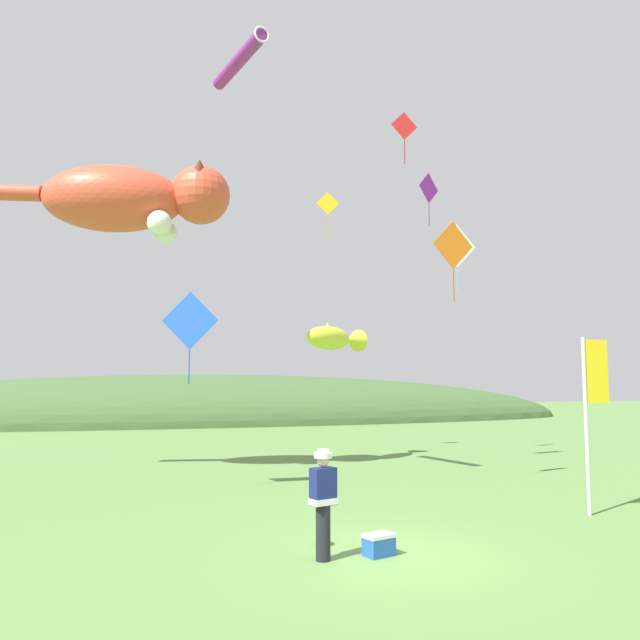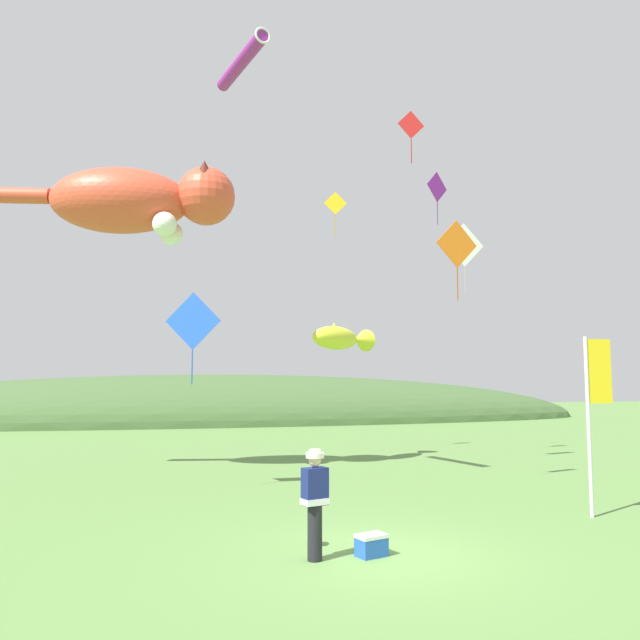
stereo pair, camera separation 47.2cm
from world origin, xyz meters
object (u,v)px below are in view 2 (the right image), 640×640
(kite_fish_windsock, at_px, (341,338))
(kite_spool, at_px, (316,537))
(picnic_cooler, at_px, (371,545))
(kite_diamond_violet, at_px, (437,187))
(kite_tube_streamer, at_px, (242,62))
(kite_diamond_blue, at_px, (193,321))
(kite_diamond_orange, at_px, (457,245))
(kite_diamond_white, at_px, (464,245))
(festival_banner_pole, at_px, (594,398))
(festival_attendant, at_px, (315,500))
(kite_giant_cat, at_px, (139,201))
(kite_diamond_gold, at_px, (335,204))
(kite_diamond_red, at_px, (411,125))

(kite_fish_windsock, bearing_deg, kite_spool, -108.32)
(picnic_cooler, bearing_deg, kite_diamond_violet, 60.24)
(kite_fish_windsock, relative_size, kite_tube_streamer, 0.95)
(kite_diamond_blue, bearing_deg, kite_diamond_orange, -9.26)
(kite_tube_streamer, height_order, kite_diamond_white, kite_tube_streamer)
(kite_diamond_orange, relative_size, kite_diamond_white, 0.93)
(festival_banner_pole, relative_size, kite_diamond_white, 1.59)
(kite_diamond_white, bearing_deg, kite_fish_windsock, 153.25)
(festival_attendant, height_order, kite_giant_cat, kite_giant_cat)
(kite_fish_windsock, bearing_deg, kite_diamond_white, -26.75)
(kite_tube_streamer, height_order, kite_diamond_gold, kite_tube_streamer)
(kite_spool, distance_m, kite_diamond_white, 13.26)
(festival_attendant, distance_m, kite_diamond_violet, 17.08)
(kite_spool, xyz_separation_m, kite_diamond_violet, (7.54, 11.00, 10.27))
(kite_fish_windsock, bearing_deg, kite_diamond_red, -27.57)
(kite_diamond_violet, bearing_deg, kite_diamond_red, -133.69)
(kite_giant_cat, height_order, kite_fish_windsock, kite_giant_cat)
(festival_banner_pole, relative_size, kite_fish_windsock, 1.30)
(kite_diamond_blue, bearing_deg, kite_diamond_red, 24.25)
(picnic_cooler, distance_m, kite_diamond_white, 13.44)
(kite_giant_cat, relative_size, kite_diamond_gold, 4.33)
(kite_fish_windsock, relative_size, kite_diamond_orange, 1.33)
(kite_diamond_orange, xyz_separation_m, kite_diamond_violet, (2.47, 6.54, 3.80))
(festival_attendant, bearing_deg, kite_tube_streamer, 95.00)
(kite_giant_cat, relative_size, kite_fish_windsock, 2.63)
(kite_fish_windsock, height_order, kite_diamond_red, kite_diamond_red)
(picnic_cooler, relative_size, festival_banner_pole, 0.15)
(kite_spool, distance_m, kite_diamond_red, 15.92)
(kite_diamond_orange, bearing_deg, kite_diamond_gold, 100.59)
(picnic_cooler, xyz_separation_m, kite_diamond_white, (6.52, 9.19, 7.33))
(festival_banner_pole, xyz_separation_m, kite_fish_windsock, (-3.00, 9.48, 1.85))
(kite_diamond_gold, distance_m, kite_diamond_white, 5.60)
(kite_spool, xyz_separation_m, kite_fish_windsock, (3.39, 10.24, 4.23))
(kite_spool, bearing_deg, festival_banner_pole, 6.74)
(kite_giant_cat, relative_size, kite_diamond_red, 4.05)
(kite_tube_streamer, distance_m, kite_diamond_violet, 10.07)
(festival_attendant, relative_size, kite_diamond_violet, 0.84)
(kite_diamond_orange, bearing_deg, kite_diamond_violet, 69.31)
(kite_giant_cat, distance_m, kite_diamond_violet, 11.54)
(kite_diamond_blue, xyz_separation_m, kite_diamond_violet, (9.51, 5.40, 5.98))
(kite_fish_windsock, relative_size, kite_diamond_blue, 1.22)
(kite_spool, xyz_separation_m, kite_tube_streamer, (-0.79, 5.48, 11.53))
(kite_diamond_blue, xyz_separation_m, kite_diamond_white, (9.23, 2.69, 3.08))
(kite_diamond_red, bearing_deg, kite_fish_windsock, 152.43)
(kite_diamond_blue, relative_size, kite_diamond_orange, 1.08)
(kite_diamond_gold, bearing_deg, kite_diamond_red, -55.39)
(kite_diamond_blue, relative_size, kite_diamond_white, 1.00)
(kite_spool, bearing_deg, festival_attendant, -104.45)
(picnic_cooler, distance_m, kite_diamond_red, 16.18)
(kite_spool, relative_size, kite_diamond_gold, 0.16)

